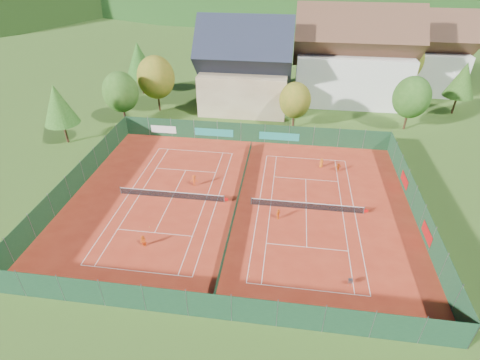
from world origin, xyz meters
name	(u,v)px	position (x,y,z in m)	size (l,w,h in m)	color
ground	(238,203)	(0.00, 0.00, -0.02)	(600.00, 600.00, 0.00)	#30531A
clay_pad	(238,203)	(0.00, 0.00, 0.01)	(40.00, 32.00, 0.01)	#AE2E19
court_markings_left	(172,198)	(-8.00, 0.00, 0.01)	(11.03, 23.83, 0.00)	white
court_markings_right	(306,209)	(8.00, 0.00, 0.01)	(11.03, 23.83, 0.00)	white
tennis_net_left	(173,195)	(-7.85, 0.00, 0.51)	(13.30, 0.10, 1.02)	#59595B
tennis_net_right	(308,206)	(8.15, 0.00, 0.51)	(13.30, 0.10, 1.02)	#59595B
court_divider	(238,200)	(0.00, 0.00, 0.50)	(0.03, 28.80, 1.00)	#12321D
fence_north	(250,133)	(-0.46, 15.99, 1.47)	(40.00, 0.10, 3.00)	#14381E
fence_south	(209,306)	(0.00, -16.00, 1.50)	(40.00, 0.04, 3.00)	#13341F
fence_west	(76,180)	(-20.00, 0.00, 1.50)	(0.04, 32.00, 3.00)	#163C1E
fence_east	(418,207)	(20.00, 0.05, 1.48)	(0.09, 32.00, 3.00)	#163C23
chalet	(245,71)	(-3.00, 30.00, 6.62)	(16.20, 12.00, 16.00)	beige
hotel_block_a	(353,61)	(16.00, 36.00, 7.38)	(21.60, 11.00, 17.25)	silver
hotel_block_b	(420,57)	(30.00, 44.00, 6.62)	(17.28, 10.00, 15.50)	silver
tree_west_front	(121,92)	(-22.00, 20.00, 5.39)	(5.72, 5.72, 8.69)	#49291A
tree_west_mid	(156,77)	(-18.00, 26.00, 6.07)	(6.44, 6.44, 9.78)	#452918
tree_west_back	(139,60)	(-24.00, 34.00, 6.74)	(5.60, 5.60, 10.00)	#4A2D1A
tree_center	(295,100)	(6.00, 22.00, 4.72)	(5.01, 5.01, 7.60)	#432617
tree_east_front	(412,97)	(24.00, 24.00, 5.39)	(5.72, 5.72, 8.69)	#432B17
tree_east_mid	(463,80)	(34.00, 32.00, 6.06)	(5.04, 5.04, 9.00)	#452B18
tree_west_side	(58,105)	(-28.00, 12.00, 6.06)	(5.04, 5.04, 9.00)	#4D2D1B
tree_east_back	(404,61)	(26.00, 40.00, 6.74)	(7.15, 7.15, 10.86)	#482A19
mountain_backdrop	(328,52)	(28.54, 233.48, -39.64)	(820.00, 530.00, 242.00)	black
ball_hopper	(351,281)	(11.78, -10.83, 0.56)	(0.34, 0.34, 0.80)	slate
loose_ball_0	(149,227)	(-8.85, -5.59, 0.03)	(0.07, 0.07, 0.07)	#CCD833
loose_ball_1	(250,277)	(2.74, -11.11, 0.03)	(0.07, 0.07, 0.07)	#CCD833
loose_ball_2	(276,176)	(4.15, 6.57, 0.03)	(0.07, 0.07, 0.07)	#CCD833
player_left_near	(144,241)	(-8.33, -8.48, 0.68)	(0.50, 0.33, 1.36)	#D04012
player_left_mid	(143,241)	(-8.38, -8.55, 0.67)	(0.65, 0.50, 1.33)	orange
player_left_far	(194,180)	(-5.95, 2.99, 0.77)	(0.99, 0.57, 1.54)	#CD4112
player_right_near	(278,214)	(4.86, -2.21, 0.67)	(0.78, 0.33, 1.33)	orange
player_right_far_a	(321,163)	(10.06, 9.76, 0.66)	(0.64, 0.42, 1.32)	orange
player_right_far_b	(338,167)	(12.24, 9.04, 0.61)	(1.14, 0.36, 1.23)	#D55112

